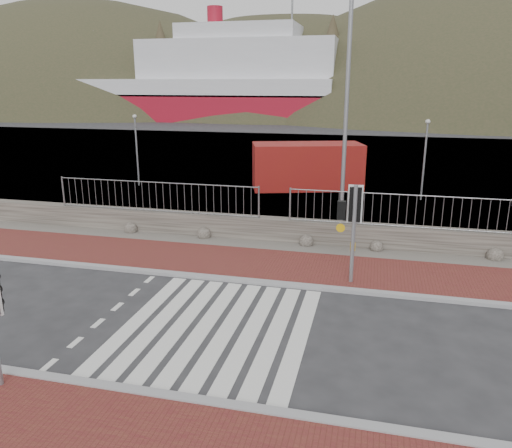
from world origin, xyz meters
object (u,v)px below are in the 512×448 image
(traffic_signal_far, at_px, (353,213))
(shipping_container, at_px, (307,166))
(ferry, at_px, (201,85))
(streetlight, at_px, (350,109))

(traffic_signal_far, distance_m, shipping_container, 14.25)
(ferry, bearing_deg, shipping_container, -64.15)
(traffic_signal_far, relative_size, shipping_container, 0.50)
(streetlight, xyz_separation_m, shipping_container, (-2.81, 9.43, -3.69))
(ferry, bearing_deg, streetlight, -65.53)
(traffic_signal_far, height_order, streetlight, streetlight)
(ferry, xyz_separation_m, shipping_container, (24.43, -50.42, -4.08))
(ferry, relative_size, shipping_container, 8.16)
(ferry, distance_m, streetlight, 65.76)
(shipping_container, bearing_deg, ferry, 98.56)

